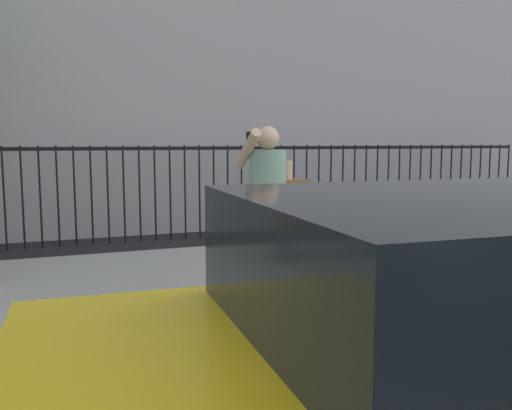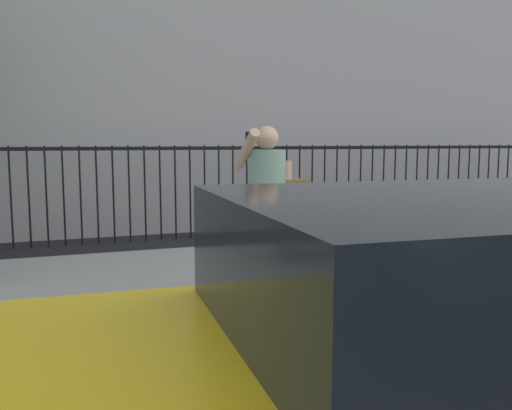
% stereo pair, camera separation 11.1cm
% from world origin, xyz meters
% --- Properties ---
extents(ground_plane, '(60.00, 60.00, 0.00)m').
position_xyz_m(ground_plane, '(0.00, 0.00, 0.00)').
color(ground_plane, black).
extents(sidewalk, '(28.00, 4.40, 0.15)m').
position_xyz_m(sidewalk, '(0.00, 2.20, 0.07)').
color(sidewalk, '#9E9B93').
rests_on(sidewalk, ground).
extents(iron_fence, '(12.03, 0.04, 1.60)m').
position_xyz_m(iron_fence, '(0.00, 5.90, 1.02)').
color(iron_fence, black).
rests_on(iron_fence, ground).
extents(taxi_yellow, '(4.28, 2.01, 1.45)m').
position_xyz_m(taxi_yellow, '(-1.44, -1.37, 0.70)').
color(taxi_yellow, yellow).
rests_on(taxi_yellow, ground).
extents(pedestrian_on_phone, '(0.66, 0.48, 1.65)m').
position_xyz_m(pedestrian_on_phone, '(-1.38, 1.49, 1.11)').
color(pedestrian_on_phone, tan).
rests_on(pedestrian_on_phone, sidewalk).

